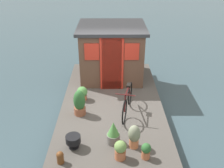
{
  "coord_description": "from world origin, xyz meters",
  "views": [
    {
      "loc": [
        -6.42,
        0.04,
        4.38
      ],
      "look_at": [
        -0.2,
        0.0,
        1.13
      ],
      "focal_mm": 41.38,
      "sensor_mm": 36.0,
      "label": 1
    }
  ],
  "objects": [
    {
      "name": "potted_plant_rosemary",
      "position": [
        -2.27,
        -0.7,
        0.62
      ],
      "size": [
        0.21,
        0.21,
        0.38
      ],
      "color": "#B2603D",
      "rests_on": "houseboat_deck"
    },
    {
      "name": "houseboat_cabin",
      "position": [
        1.7,
        0.0,
        1.34
      ],
      "size": [
        1.95,
        2.19,
        1.8
      ],
      "color": "brown",
      "rests_on": "houseboat_deck"
    },
    {
      "name": "charcoal_grill",
      "position": [
        -1.92,
        0.87,
        0.64
      ],
      "size": [
        0.34,
        0.34,
        0.31
      ],
      "color": "black",
      "rests_on": "houseboat_deck"
    },
    {
      "name": "ground_plane",
      "position": [
        0.0,
        0.0,
        0.0
      ],
      "size": [
        60.0,
        60.0,
        0.0
      ],
      "primitive_type": "plane",
      "color": "#384C54"
    },
    {
      "name": "houseboat_deck",
      "position": [
        0.0,
        0.0,
        0.21
      ],
      "size": [
        5.62,
        2.87,
        0.43
      ],
      "color": "#4C4742",
      "rests_on": "ground_plane"
    },
    {
      "name": "potted_plant_lavender",
      "position": [
        -0.6,
        0.86,
        0.76
      ],
      "size": [
        0.31,
        0.31,
        0.72
      ],
      "color": "#935138",
      "rests_on": "houseboat_deck"
    },
    {
      "name": "bicycle",
      "position": [
        -0.53,
        -0.41,
        0.79
      ],
      "size": [
        1.59,
        0.52,
        0.79
      ],
      "color": "black",
      "rests_on": "houseboat_deck"
    },
    {
      "name": "potted_plant_ivy",
      "position": [
        -2.28,
        -0.16,
        0.66
      ],
      "size": [
        0.26,
        0.26,
        0.44
      ],
      "color": "#B2603D",
      "rests_on": "houseboat_deck"
    },
    {
      "name": "potted_plant_geranium",
      "position": [
        -1.77,
        -0.02,
        0.69
      ],
      "size": [
        0.31,
        0.31,
        0.56
      ],
      "color": "slate",
      "rests_on": "houseboat_deck"
    },
    {
      "name": "potted_plant_thyme",
      "position": [
        0.16,
        0.87,
        0.64
      ],
      "size": [
        0.31,
        0.31,
        0.41
      ],
      "color": "#B2603D",
      "rests_on": "houseboat_deck"
    },
    {
      "name": "potted_plant_mint",
      "position": [
        -1.91,
        -0.48,
        0.73
      ],
      "size": [
        0.27,
        0.27,
        0.57
      ],
      "color": "#C6754C",
      "rests_on": "houseboat_deck"
    },
    {
      "name": "mooring_bollard",
      "position": [
        -2.4,
        1.09,
        0.58
      ],
      "size": [
        0.15,
        0.15,
        0.29
      ],
      "color": "brown",
      "rests_on": "houseboat_deck"
    }
  ]
}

